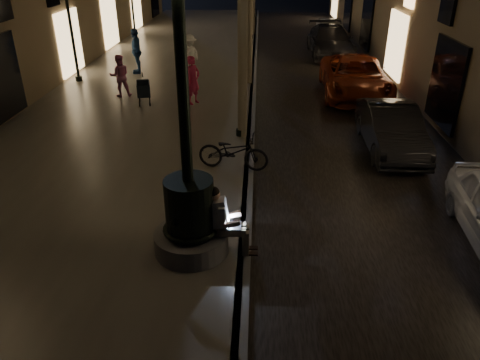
{
  "coord_description": "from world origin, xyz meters",
  "views": [
    {
      "loc": [
        0.21,
        -5.31,
        5.45
      ],
      "look_at": [
        -0.12,
        3.0,
        1.21
      ],
      "focal_mm": 35.0,
      "sensor_mm": 36.0,
      "label": 1
    }
  ],
  "objects_px": {
    "car_second": "(391,129)",
    "pedestrian_blue": "(136,51)",
    "lamp_curb_b": "(248,0)",
    "car_third": "(355,77)",
    "seated_man_laptop": "(223,218)",
    "lamp_left_b": "(67,5)",
    "bicycle": "(233,151)",
    "fountain_lamppost": "(189,204)",
    "car_rear": "(330,41)",
    "lamp_curb_a": "(241,32)",
    "car_fifth": "(330,30)",
    "stroller": "(144,89)",
    "pedestrian_pink": "(120,76)",
    "pedestrian_red": "(193,80)",
    "pedestrian_white": "(190,55)"
  },
  "relations": [
    {
      "from": "car_second",
      "to": "pedestrian_red",
      "type": "xyz_separation_m",
      "value": [
        -6.19,
        3.57,
        0.39
      ]
    },
    {
      "from": "car_second",
      "to": "pedestrian_blue",
      "type": "relative_size",
      "value": 2.05
    },
    {
      "from": "pedestrian_red",
      "to": "pedestrian_blue",
      "type": "distance_m",
      "value": 5.33
    },
    {
      "from": "car_rear",
      "to": "car_third",
      "type": "bearing_deg",
      "value": -90.46
    },
    {
      "from": "car_second",
      "to": "car_third",
      "type": "height_order",
      "value": "car_third"
    },
    {
      "from": "lamp_curb_b",
      "to": "pedestrian_pink",
      "type": "xyz_separation_m",
      "value": [
        -4.7,
        -4.09,
        -2.26
      ]
    },
    {
      "from": "lamp_curb_a",
      "to": "lamp_curb_b",
      "type": "xyz_separation_m",
      "value": [
        0.0,
        8.0,
        0.0
      ]
    },
    {
      "from": "pedestrian_pink",
      "to": "stroller",
      "type": "bearing_deg",
      "value": 119.89
    },
    {
      "from": "lamp_curb_a",
      "to": "bicycle",
      "type": "bearing_deg",
      "value": -92.44
    },
    {
      "from": "fountain_lamppost",
      "to": "seated_man_laptop",
      "type": "xyz_separation_m",
      "value": [
        0.61,
        0.0,
        -0.29
      ]
    },
    {
      "from": "pedestrian_red",
      "to": "fountain_lamppost",
      "type": "bearing_deg",
      "value": -139.45
    },
    {
      "from": "lamp_curb_b",
      "to": "car_rear",
      "type": "relative_size",
      "value": 0.92
    },
    {
      "from": "lamp_curb_b",
      "to": "car_third",
      "type": "xyz_separation_m",
      "value": [
        4.3,
        -3.0,
        -2.5
      ]
    },
    {
      "from": "seated_man_laptop",
      "to": "car_third",
      "type": "xyz_separation_m",
      "value": [
        4.39,
        11.0,
        -0.18
      ]
    },
    {
      "from": "lamp_left_b",
      "to": "pedestrian_white",
      "type": "relative_size",
      "value": 2.78
    },
    {
      "from": "lamp_curb_a",
      "to": "pedestrian_blue",
      "type": "relative_size",
      "value": 2.46
    },
    {
      "from": "car_third",
      "to": "car_second",
      "type": "bearing_deg",
      "value": -86.72
    },
    {
      "from": "seated_man_laptop",
      "to": "stroller",
      "type": "relative_size",
      "value": 1.25
    },
    {
      "from": "fountain_lamppost",
      "to": "car_second",
      "type": "xyz_separation_m",
      "value": [
        5.07,
        5.52,
        -0.55
      ]
    },
    {
      "from": "fountain_lamppost",
      "to": "car_second",
      "type": "relative_size",
      "value": 1.3
    },
    {
      "from": "car_fifth",
      "to": "car_third",
      "type": "bearing_deg",
      "value": -95.56
    },
    {
      "from": "lamp_curb_b",
      "to": "pedestrian_blue",
      "type": "relative_size",
      "value": 2.46
    },
    {
      "from": "seated_man_laptop",
      "to": "car_second",
      "type": "xyz_separation_m",
      "value": [
        4.45,
        5.52,
        -0.26
      ]
    },
    {
      "from": "car_third",
      "to": "car_rear",
      "type": "relative_size",
      "value": 1.01
    },
    {
      "from": "pedestrian_white",
      "to": "pedestrian_blue",
      "type": "height_order",
      "value": "pedestrian_blue"
    },
    {
      "from": "pedestrian_red",
      "to": "stroller",
      "type": "bearing_deg",
      "value": 127.68
    },
    {
      "from": "pedestrian_white",
      "to": "bicycle",
      "type": "distance_m",
      "value": 9.88
    },
    {
      "from": "lamp_left_b",
      "to": "car_second",
      "type": "height_order",
      "value": "lamp_left_b"
    },
    {
      "from": "pedestrian_red",
      "to": "bicycle",
      "type": "xyz_separation_m",
      "value": [
        1.72,
        -5.44,
        -0.37
      ]
    },
    {
      "from": "stroller",
      "to": "pedestrian_red",
      "type": "distance_m",
      "value": 1.82
    },
    {
      "from": "lamp_curb_a",
      "to": "car_fifth",
      "type": "distance_m",
      "value": 17.74
    },
    {
      "from": "fountain_lamppost",
      "to": "car_second",
      "type": "height_order",
      "value": "fountain_lamppost"
    },
    {
      "from": "car_third",
      "to": "pedestrian_blue",
      "type": "height_order",
      "value": "pedestrian_blue"
    },
    {
      "from": "car_second",
      "to": "car_third",
      "type": "bearing_deg",
      "value": 91.47
    },
    {
      "from": "car_rear",
      "to": "pedestrian_pink",
      "type": "xyz_separation_m",
      "value": [
        -9.0,
        -8.46,
        0.22
      ]
    },
    {
      "from": "car_rear",
      "to": "pedestrian_pink",
      "type": "height_order",
      "value": "pedestrian_pink"
    },
    {
      "from": "pedestrian_blue",
      "to": "bicycle",
      "type": "xyz_separation_m",
      "value": [
        4.8,
        -9.79,
        -0.5
      ]
    },
    {
      "from": "stroller",
      "to": "bicycle",
      "type": "relative_size",
      "value": 0.6
    },
    {
      "from": "pedestrian_red",
      "to": "seated_man_laptop",
      "type": "bearing_deg",
      "value": -135.68
    },
    {
      "from": "seated_man_laptop",
      "to": "lamp_curb_a",
      "type": "xyz_separation_m",
      "value": [
        0.09,
        6.0,
        2.31
      ]
    },
    {
      "from": "lamp_curb_a",
      "to": "car_rear",
      "type": "bearing_deg",
      "value": 70.83
    },
    {
      "from": "fountain_lamppost",
      "to": "car_third",
      "type": "height_order",
      "value": "fountain_lamppost"
    },
    {
      "from": "car_fifth",
      "to": "bicycle",
      "type": "height_order",
      "value": "car_fifth"
    },
    {
      "from": "car_rear",
      "to": "pedestrian_red",
      "type": "height_order",
      "value": "pedestrian_red"
    },
    {
      "from": "bicycle",
      "to": "fountain_lamppost",
      "type": "bearing_deg",
      "value": -179.28
    },
    {
      "from": "seated_man_laptop",
      "to": "lamp_left_b",
      "type": "bearing_deg",
      "value": 120.3
    },
    {
      "from": "car_rear",
      "to": "lamp_curb_a",
      "type": "bearing_deg",
      "value": -109.63
    },
    {
      "from": "lamp_curb_a",
      "to": "car_rear",
      "type": "xyz_separation_m",
      "value": [
        4.3,
        12.37,
        -2.48
      ]
    },
    {
      "from": "seated_man_laptop",
      "to": "pedestrian_white",
      "type": "bearing_deg",
      "value": 100.38
    },
    {
      "from": "car_second",
      "to": "pedestrian_white",
      "type": "distance_m",
      "value": 10.34
    }
  ]
}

